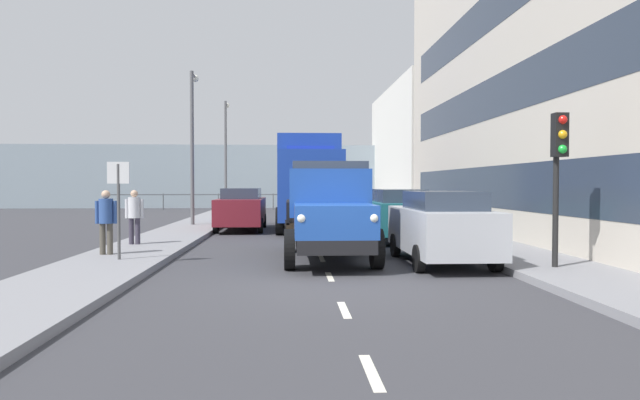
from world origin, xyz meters
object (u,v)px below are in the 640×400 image
at_px(truck_vintage_blue, 329,213).
at_px(car_silver_kerbside_near, 441,226).
at_px(car_maroon_oppositeside_0, 242,208).
at_px(lamp_post_far, 226,147).
at_px(pedestrian_with_bag, 106,217).
at_px(street_sign, 118,193).
at_px(lamp_post_promenade, 193,134).
at_px(pedestrian_near_railing, 134,213).
at_px(lorry_cargo_blue, 308,180).
at_px(traffic_light_near, 559,156).
at_px(car_teal_kerbside_1, 398,214).

xyz_separation_m(truck_vintage_blue, car_silver_kerbside_near, (-2.61, 0.57, -0.28)).
bearing_deg(car_maroon_oppositeside_0, lamp_post_far, -80.70).
bearing_deg(pedestrian_with_bag, street_sign, 122.35).
bearing_deg(pedestrian_with_bag, lamp_post_far, -91.55).
distance_m(pedestrian_with_bag, lamp_post_promenade, 10.78).
distance_m(truck_vintage_blue, lamp_post_far, 22.23).
distance_m(car_silver_kerbside_near, lamp_post_far, 23.52).
bearing_deg(pedestrian_near_railing, street_sign, 99.41).
relative_size(car_silver_kerbside_near, lamp_post_promenade, 0.65).
height_order(car_maroon_oppositeside_0, pedestrian_near_railing, car_maroon_oppositeside_0).
height_order(car_maroon_oppositeside_0, lamp_post_promenade, lamp_post_promenade).
height_order(car_silver_kerbside_near, car_maroon_oppositeside_0, same).
bearing_deg(pedestrian_near_railing, lamp_post_far, -91.61).
xyz_separation_m(car_silver_kerbside_near, lamp_post_promenade, (7.74, -11.35, 3.17)).
xyz_separation_m(truck_vintage_blue, lorry_cargo_blue, (0.19, -9.90, 0.90)).
relative_size(traffic_light_near, lamp_post_promenade, 0.49).
bearing_deg(lamp_post_promenade, car_teal_kerbside_1, 141.69).
relative_size(car_silver_kerbside_near, car_maroon_oppositeside_0, 0.93).
bearing_deg(traffic_light_near, car_silver_kerbside_near, -40.99).
relative_size(lorry_cargo_blue, lamp_post_far, 1.19).
distance_m(traffic_light_near, lamp_post_promenade, 16.37).
height_order(lamp_post_promenade, street_sign, lamp_post_promenade).
relative_size(car_teal_kerbside_1, traffic_light_near, 1.23).
distance_m(lamp_post_far, street_sign, 22.10).
bearing_deg(traffic_light_near, street_sign, -10.72).
height_order(truck_vintage_blue, pedestrian_with_bag, truck_vintage_blue).
bearing_deg(lorry_cargo_blue, lamp_post_promenade, -10.09).
bearing_deg(car_maroon_oppositeside_0, lorry_cargo_blue, -167.66).
relative_size(pedestrian_near_railing, lamp_post_far, 0.23).
bearing_deg(lorry_cargo_blue, lamp_post_far, -67.75).
xyz_separation_m(traffic_light_near, street_sign, (9.49, -1.80, -0.79)).
xyz_separation_m(pedestrian_near_railing, street_sign, (-0.54, 3.27, 0.62)).
height_order(truck_vintage_blue, lamp_post_far, lamp_post_far).
distance_m(lorry_cargo_blue, lamp_post_far, 12.67).
height_order(truck_vintage_blue, street_sign, truck_vintage_blue).
bearing_deg(truck_vintage_blue, lorry_cargo_blue, -88.93).
xyz_separation_m(car_teal_kerbside_1, lamp_post_promenade, (7.74, -6.12, 3.17)).
relative_size(car_maroon_oppositeside_0, lamp_post_promenade, 0.69).
xyz_separation_m(truck_vintage_blue, car_teal_kerbside_1, (-2.61, -4.67, -0.28)).
relative_size(lorry_cargo_blue, pedestrian_near_railing, 5.24).
height_order(traffic_light_near, lamp_post_promenade, lamp_post_promenade).
bearing_deg(car_maroon_oppositeside_0, street_sign, 78.60).
height_order(traffic_light_near, lamp_post_far, lamp_post_far).
bearing_deg(lamp_post_far, lamp_post_promenade, 88.84).
distance_m(lamp_post_promenade, street_sign, 11.53).
relative_size(truck_vintage_blue, car_silver_kerbside_near, 1.33).
xyz_separation_m(pedestrian_near_railing, lamp_post_promenade, (-0.31, -8.00, 3.00)).
xyz_separation_m(pedestrian_near_railing, lamp_post_far, (-0.53, -18.69, 3.16)).
xyz_separation_m(car_maroon_oppositeside_0, lamp_post_far, (1.99, -12.16, 3.33)).
bearing_deg(pedestrian_with_bag, lamp_post_promenade, -91.96).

